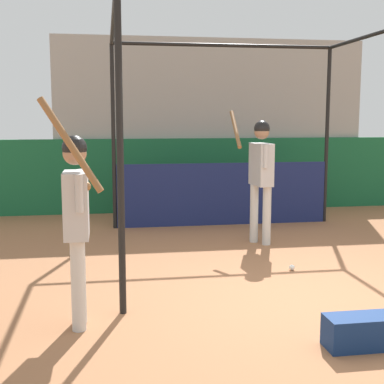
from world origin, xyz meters
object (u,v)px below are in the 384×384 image
at_px(player_batter, 260,168).
at_px(baseball, 292,267).
at_px(player_waiting, 76,213).
at_px(equipment_bag, 365,331).

relative_size(player_batter, baseball, 27.89).
xyz_separation_m(player_waiting, baseball, (2.62, 1.46, -1.06)).
bearing_deg(baseball, player_batter, 89.93).
bearing_deg(player_waiting, player_batter, 138.27).
relative_size(player_batter, player_waiting, 0.97).
xyz_separation_m(player_batter, player_waiting, (-2.62, -2.97, -0.08)).
bearing_deg(equipment_bag, player_batter, 87.37).
bearing_deg(player_batter, player_waiting, 132.23).
relative_size(player_waiting, equipment_bag, 3.05).
bearing_deg(player_waiting, baseball, 118.87).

